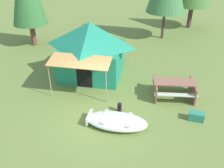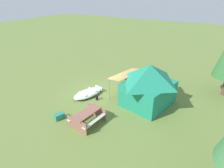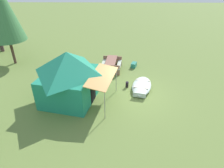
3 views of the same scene
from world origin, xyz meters
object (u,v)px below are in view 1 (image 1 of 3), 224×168
at_px(canvas_cabin_tent, 91,49).
at_px(picnic_table, 174,87).
at_px(cooler_box, 196,116).
at_px(fuel_can, 119,107).
at_px(beached_rowboat, 116,121).

relative_size(canvas_cabin_tent, picnic_table, 2.21).
bearing_deg(cooler_box, canvas_cabin_tent, 137.46).
distance_m(picnic_table, fuel_can, 2.76).
xyz_separation_m(canvas_cabin_tent, picnic_table, (3.82, -2.22, -0.98)).
xyz_separation_m(beached_rowboat, canvas_cabin_tent, (-1.11, 4.19, 1.28)).
relative_size(canvas_cabin_tent, cooler_box, 7.47).
bearing_deg(beached_rowboat, fuel_can, 79.15).
distance_m(cooler_box, fuel_can, 3.11).
xyz_separation_m(canvas_cabin_tent, fuel_can, (1.29, -3.28, -1.29)).
bearing_deg(beached_rowboat, canvas_cabin_tent, 104.85).
distance_m(beached_rowboat, picnic_table, 3.36).
distance_m(picnic_table, cooler_box, 1.84).
bearing_deg(beached_rowboat, cooler_box, 4.08).
height_order(beached_rowboat, picnic_table, picnic_table).
bearing_deg(picnic_table, fuel_can, -157.30).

